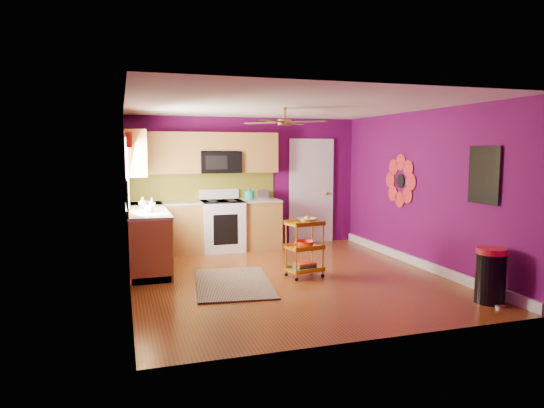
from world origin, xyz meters
name	(u,v)px	position (x,y,z in m)	size (l,w,h in m)	color
ground	(288,277)	(0.00, 0.00, 0.00)	(5.00, 5.00, 0.00)	#672F10
room_envelope	(290,167)	(0.03, 0.00, 1.63)	(4.54, 5.04, 2.52)	#580A4E
lower_cabinets	(181,233)	(-1.35, 1.82, 0.43)	(2.81, 2.31, 0.94)	olive
electric_range	(222,225)	(-0.55, 2.17, 0.48)	(0.76, 0.66, 1.13)	white
upper_cabinetry	(183,154)	(-1.24, 2.17, 1.80)	(2.80, 2.30, 1.26)	olive
left_window	(127,159)	(-2.22, 1.05, 1.74)	(0.08, 1.35, 1.08)	white
panel_door	(311,192)	(1.35, 2.47, 1.02)	(0.95, 0.11, 2.15)	white
right_wall_art	(434,179)	(2.23, -0.34, 1.44)	(0.04, 2.74, 1.04)	black
ceiling_fan	(284,122)	(0.00, 0.20, 2.29)	(1.01, 1.01, 0.26)	#BF8C3F
shag_rug	(233,283)	(-0.86, -0.12, 0.01)	(1.04, 1.69, 0.02)	black
rolling_cart	(305,246)	(0.24, -0.05, 0.47)	(0.56, 0.45, 0.91)	gold
trash_can	(491,276)	(1.97, -1.88, 0.34)	(0.42, 0.43, 0.68)	black
teal_kettle	(249,195)	(0.00, 2.25, 1.02)	(0.18, 0.18, 0.21)	teal
toaster	(262,194)	(0.25, 2.24, 1.03)	(0.22, 0.15, 0.18)	beige
soap_bottle_a	(152,205)	(-1.88, 0.99, 1.04)	(0.09, 0.09, 0.20)	#EA3F72
soap_bottle_b	(143,202)	(-2.00, 1.54, 1.03)	(0.13, 0.13, 0.17)	white
counter_dish	(145,203)	(-1.95, 1.92, 0.97)	(0.25, 0.25, 0.06)	white
counter_cup	(149,209)	(-1.93, 0.83, 0.99)	(0.13, 0.13, 0.11)	white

